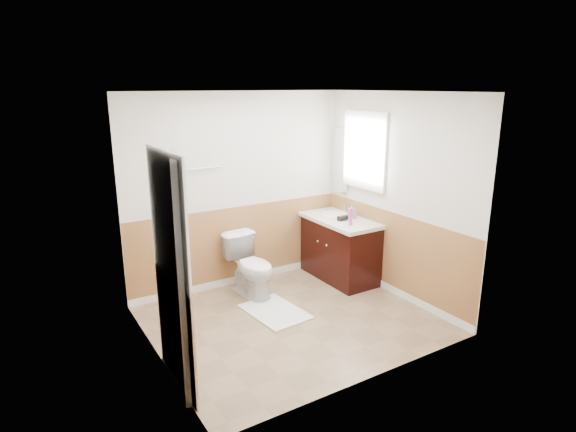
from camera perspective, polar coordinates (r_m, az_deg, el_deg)
floor at (r=5.49m, az=0.49°, el=-12.40°), size 3.00×3.00×0.00m
ceiling at (r=4.86m, az=0.56°, el=14.67°), size 3.00×3.00×0.00m
wall_back at (r=6.14m, az=-5.95°, el=2.99°), size 3.00×0.00×3.00m
wall_front at (r=4.04m, az=10.40°, el=-3.81°), size 3.00×0.00×3.00m
wall_left at (r=4.45m, az=-16.07°, el=-2.36°), size 0.00×3.00×3.00m
wall_right at (r=5.94m, az=12.87°, el=2.27°), size 0.00×3.00×3.00m
wainscot_back at (r=6.33m, az=-5.72°, el=-3.67°), size 3.00×0.00×3.00m
wainscot_front at (r=4.35m, az=9.81°, el=-13.13°), size 3.00×0.00×3.00m
wainscot_left at (r=4.73m, az=-15.24°, el=-11.03°), size 0.00×2.60×2.60m
wainscot_right at (r=6.15m, az=12.37°, el=-4.57°), size 0.00×2.60×2.60m
toilet at (r=5.98m, az=-4.44°, el=-6.00°), size 0.50×0.79×0.77m
bath_mat at (r=5.66m, az=-1.58°, el=-11.40°), size 0.62×0.85×0.02m
vanity_cabinet at (r=6.51m, az=6.25°, el=-4.09°), size 0.55×1.10×0.80m
vanity_knob_left at (r=6.21m, az=4.66°, el=-3.54°), size 0.03×0.03×0.03m
vanity_knob_right at (r=6.37m, az=3.60°, el=-3.05°), size 0.03×0.03×0.03m
countertop at (r=6.37m, az=6.29°, el=-0.50°), size 0.60×1.15×0.05m
sink_basin at (r=6.49m, az=5.56°, el=0.12°), size 0.36×0.36×0.02m
faucet at (r=6.58m, az=6.82°, el=0.84°), size 0.02×0.02×0.14m
lotion_bottle at (r=6.04m, az=7.51°, el=-0.10°), size 0.05×0.05×0.22m
soap_dispenser at (r=6.36m, az=7.67°, el=0.60°), size 0.10×0.11×0.20m
hair_dryer_body at (r=6.26m, az=6.56°, el=-0.23°), size 0.14×0.07×0.07m
hair_dryer_handle at (r=6.28m, az=6.12°, el=-0.45°), size 0.03×0.03×0.07m
mirror_panel at (r=6.69m, az=6.27°, el=6.61°), size 0.02×0.35×0.90m
window_frame at (r=6.26m, az=9.17°, el=7.76°), size 0.04×0.80×1.00m
window_glass at (r=6.27m, az=9.28°, el=7.77°), size 0.01×0.70×0.90m
door at (r=4.15m, az=-12.76°, el=-6.83°), size 0.29×0.78×2.04m
door_frame at (r=4.12m, az=-13.77°, el=-6.88°), size 0.02×0.92×2.10m
door_knob at (r=4.48m, az=-13.38°, el=-6.11°), size 0.06×0.06×0.06m
towel_bar at (r=5.81m, az=-10.73°, el=5.62°), size 0.62×0.02×0.02m
tp_holder_bar at (r=6.18m, az=-6.36°, el=-2.23°), size 0.14×0.02×0.02m
tp_roll at (r=6.18m, az=-6.36°, el=-2.23°), size 0.10×0.11×0.11m
tp_sheet at (r=6.21m, az=-6.33°, el=-3.20°), size 0.10×0.01×0.16m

